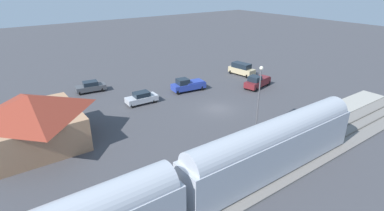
# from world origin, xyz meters

# --- Properties ---
(ground_plane) EXTENTS (200.00, 200.00, 0.00)m
(ground_plane) POSITION_xyz_m (0.00, 0.00, 0.00)
(ground_plane) COLOR #424247
(railway_track) EXTENTS (4.80, 70.00, 0.30)m
(railway_track) POSITION_xyz_m (-14.00, 0.00, 0.09)
(railway_track) COLOR slate
(railway_track) RESTS_ON ground
(platform) EXTENTS (3.20, 46.00, 0.30)m
(platform) POSITION_xyz_m (-10.00, 0.00, 0.15)
(platform) COLOR #A8A399
(platform) RESTS_ON ground
(station_building) EXTENTS (10.32, 9.69, 5.70)m
(station_building) POSITION_xyz_m (4.00, 22.00, 2.96)
(station_building) COLOR tan
(station_building) RESTS_ON ground
(pedestrian_on_platform) EXTENTS (0.36, 0.36, 1.71)m
(pedestrian_on_platform) POSITION_xyz_m (-10.29, -5.76, 1.28)
(pedestrian_on_platform) COLOR #23284C
(pedestrian_on_platform) RESTS_ON platform
(pickup_blue) EXTENTS (2.68, 5.62, 2.14)m
(pickup_blue) POSITION_xyz_m (8.25, -0.80, 1.03)
(pickup_blue) COLOR #283D9E
(pickup_blue) RESTS_ON ground
(sedan_silver) EXTENTS (2.07, 4.59, 1.74)m
(sedan_silver) POSITION_xyz_m (7.82, 7.57, 0.88)
(sedan_silver) COLOR silver
(sedan_silver) RESTS_ON ground
(suv_tan) EXTENTS (5.13, 2.91, 2.22)m
(suv_tan) POSITION_xyz_m (9.51, -13.81, 1.15)
(suv_tan) COLOR #C6B284
(suv_tan) RESTS_ON ground
(sedan_charcoal) EXTENTS (2.44, 4.71, 1.74)m
(sedan_charcoal) POSITION_xyz_m (16.81, 11.88, 0.88)
(sedan_charcoal) COLOR #47494F
(sedan_charcoal) RESTS_ON ground
(pickup_maroon) EXTENTS (3.12, 5.70, 2.14)m
(pickup_maroon) POSITION_xyz_m (2.96, -10.97, 1.03)
(pickup_maroon) COLOR maroon
(pickup_maroon) RESTS_ON ground
(light_pole_near_platform) EXTENTS (0.44, 0.44, 7.72)m
(light_pole_near_platform) POSITION_xyz_m (-7.20, 0.08, 4.86)
(light_pole_near_platform) COLOR #515156
(light_pole_near_platform) RESTS_ON ground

